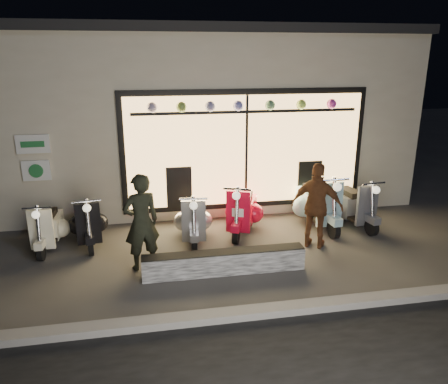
% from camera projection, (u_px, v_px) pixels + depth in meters
% --- Properties ---
extents(ground, '(40.00, 40.00, 0.00)m').
position_uv_depth(ground, '(227.00, 256.00, 8.10)').
color(ground, '#383533').
rests_on(ground, ground).
extents(kerb, '(40.00, 0.25, 0.12)m').
position_uv_depth(kerb, '(254.00, 312.00, 6.20)').
color(kerb, slate).
rests_on(kerb, ground).
extents(shop_building, '(10.20, 6.23, 4.20)m').
position_uv_depth(shop_building, '(193.00, 110.00, 12.14)').
color(shop_building, beige).
rests_on(shop_building, ground).
extents(graffiti_barrier, '(2.76, 0.28, 0.40)m').
position_uv_depth(graffiti_barrier, '(224.00, 262.00, 7.40)').
color(graffiti_barrier, black).
rests_on(graffiti_barrier, ground).
extents(scooter_silver, '(0.53, 1.43, 1.02)m').
position_uv_depth(scooter_silver, '(193.00, 218.00, 8.79)').
color(scooter_silver, black).
rests_on(scooter_silver, ground).
extents(scooter_red, '(0.86, 1.47, 1.07)m').
position_uv_depth(scooter_red, '(243.00, 210.00, 9.22)').
color(scooter_red, black).
rests_on(scooter_red, ground).
extents(scooter_black, '(0.58, 1.41, 1.01)m').
position_uv_depth(scooter_black, '(88.00, 221.00, 8.66)').
color(scooter_black, black).
rests_on(scooter_black, ground).
extents(scooter_cream, '(0.45, 1.33, 0.96)m').
position_uv_depth(scooter_cream, '(49.00, 226.00, 8.45)').
color(scooter_cream, black).
rests_on(scooter_cream, ground).
extents(scooter_blue, '(0.58, 1.65, 1.18)m').
position_uv_depth(scooter_blue, '(316.00, 203.00, 9.52)').
color(scooter_blue, black).
rests_on(scooter_blue, ground).
extents(scooter_grey, '(0.63, 1.50, 1.06)m').
position_uv_depth(scooter_grey, '(350.00, 204.00, 9.57)').
color(scooter_grey, black).
rests_on(scooter_grey, ground).
extents(man, '(0.72, 0.58, 1.70)m').
position_uv_depth(man, '(141.00, 222.00, 7.39)').
color(man, black).
rests_on(man, ground).
extents(woman, '(1.04, 0.87, 1.66)m').
position_uv_depth(woman, '(317.00, 206.00, 8.24)').
color(woman, brown).
rests_on(woman, ground).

